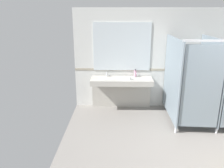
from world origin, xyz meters
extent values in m
cube|color=silver|center=(0.00, 2.64, 1.32)|extent=(7.20, 0.12, 2.65)
cube|color=#9E937F|center=(0.00, 2.58, 1.05)|extent=(7.20, 0.01, 0.06)
cube|color=#B2ADA3|center=(-2.33, 2.28, 0.81)|extent=(1.60, 0.56, 0.14)
cube|color=#B2ADA3|center=(-2.33, 2.52, 0.37)|extent=(1.60, 0.08, 0.74)
cube|color=#ADADA8|center=(-2.73, 2.25, 0.83)|extent=(0.42, 0.31, 0.11)
cylinder|color=silver|center=(-2.73, 2.47, 0.94)|extent=(0.04, 0.04, 0.11)
cylinder|color=silver|center=(-2.73, 2.42, 0.98)|extent=(0.03, 0.11, 0.03)
sphere|color=silver|center=(-2.66, 2.48, 0.91)|extent=(0.04, 0.04, 0.04)
cube|color=#ADADA8|center=(-1.93, 2.25, 0.83)|extent=(0.42, 0.31, 0.11)
cylinder|color=silver|center=(-1.93, 2.47, 0.94)|extent=(0.04, 0.04, 0.11)
cylinder|color=silver|center=(-1.93, 2.42, 0.98)|extent=(0.03, 0.11, 0.03)
sphere|color=silver|center=(-1.86, 2.48, 0.91)|extent=(0.04, 0.04, 0.04)
cube|color=silver|center=(-2.33, 2.57, 1.66)|extent=(1.50, 0.02, 1.26)
cube|color=gray|center=(-1.16, 1.79, 1.06)|extent=(0.03, 1.55, 1.87)
cylinder|color=silver|center=(-1.16, 1.07, 0.06)|extent=(0.05, 0.05, 0.12)
cube|color=gray|center=(-0.27, 1.79, 1.06)|extent=(0.03, 1.55, 1.87)
cylinder|color=silver|center=(-0.27, 1.07, 0.06)|extent=(0.05, 0.05, 0.12)
cube|color=gray|center=(-0.72, 1.04, 1.06)|extent=(0.81, 0.07, 1.77)
cylinder|color=#D899B2|center=(-1.97, 2.45, 0.97)|extent=(0.07, 0.07, 0.17)
cylinder|color=black|center=(-1.97, 2.45, 1.07)|extent=(0.03, 0.03, 0.04)
cylinder|color=white|center=(-2.13, 2.15, 0.93)|extent=(0.07, 0.07, 0.08)
camera|label=1|loc=(-2.46, -3.45, 2.55)|focal=36.79mm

